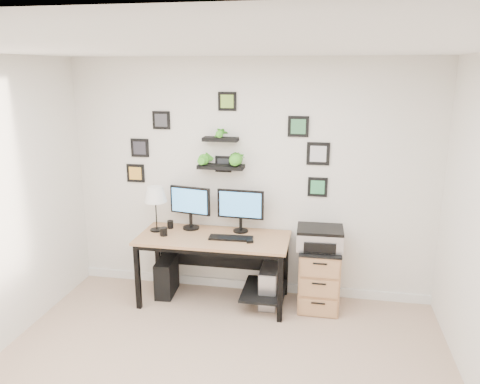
% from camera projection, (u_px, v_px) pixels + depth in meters
% --- Properties ---
extents(room, '(4.00, 4.00, 4.00)m').
position_uv_depth(room, '(249.00, 285.00, 5.41)').
color(room, tan).
rests_on(room, ground).
extents(desk, '(1.60, 0.70, 0.75)m').
position_uv_depth(desk, '(218.00, 247.00, 5.01)').
color(desk, tan).
rests_on(desk, ground).
extents(monitor_left, '(0.47, 0.22, 0.48)m').
position_uv_depth(monitor_left, '(190.00, 204.00, 5.12)').
color(monitor_left, black).
rests_on(monitor_left, desk).
extents(monitor_right, '(0.51, 0.17, 0.47)m').
position_uv_depth(monitor_right, '(241.00, 207.00, 5.03)').
color(monitor_right, black).
rests_on(monitor_right, desk).
extents(keyboard, '(0.46, 0.17, 0.02)m').
position_uv_depth(keyboard, '(231.00, 238.00, 4.88)').
color(keyboard, black).
rests_on(keyboard, desk).
extents(mouse, '(0.10, 0.12, 0.03)m').
position_uv_depth(mouse, '(249.00, 240.00, 4.80)').
color(mouse, black).
rests_on(mouse, desk).
extents(table_lamp, '(0.24, 0.24, 0.50)m').
position_uv_depth(table_lamp, '(155.00, 196.00, 5.04)').
color(table_lamp, black).
rests_on(table_lamp, desk).
extents(mug, '(0.08, 0.08, 0.09)m').
position_uv_depth(mug, '(164.00, 232.00, 4.97)').
color(mug, black).
rests_on(mug, desk).
extents(pen_cup, '(0.07, 0.07, 0.09)m').
position_uv_depth(pen_cup, '(170.00, 224.00, 5.21)').
color(pen_cup, black).
rests_on(pen_cup, desk).
extents(pc_tower_black, '(0.21, 0.42, 0.41)m').
position_uv_depth(pc_tower_black, '(167.00, 277.00, 5.27)').
color(pc_tower_black, black).
rests_on(pc_tower_black, ground).
extents(pc_tower_grey, '(0.19, 0.42, 0.42)m').
position_uv_depth(pc_tower_grey, '(269.00, 286.00, 5.04)').
color(pc_tower_grey, gray).
rests_on(pc_tower_grey, ground).
extents(file_cabinet, '(0.43, 0.53, 0.67)m').
position_uv_depth(file_cabinet, '(319.00, 277.00, 4.95)').
color(file_cabinet, tan).
rests_on(file_cabinet, ground).
extents(printer, '(0.48, 0.40, 0.21)m').
position_uv_depth(printer, '(320.00, 238.00, 4.84)').
color(printer, silver).
rests_on(printer, file_cabinet).
extents(wall_decor, '(2.27, 0.18, 1.09)m').
position_uv_depth(wall_decor, '(224.00, 149.00, 5.00)').
color(wall_decor, black).
rests_on(wall_decor, ground).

